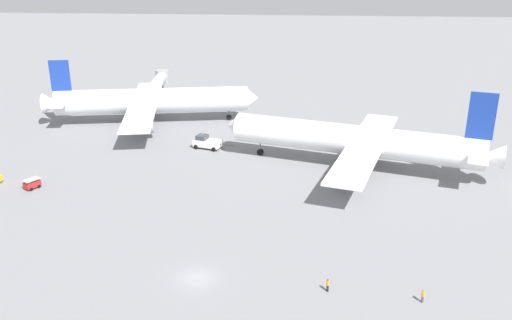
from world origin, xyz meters
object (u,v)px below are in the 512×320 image
(airliner_at_gate_left, at_px, (151,101))
(ground_crew_marshaller_foreground, at_px, (328,285))
(gse_baggage_cart_near_cluster, at_px, (32,184))
(jet_bridge, at_px, (157,82))
(ground_crew_wing_walker_right, at_px, (423,296))
(airliner_being_pushed, at_px, (356,141))
(pushback_tug, at_px, (207,142))

(airliner_at_gate_left, xyz_separation_m, ground_crew_marshaller_foreground, (38.73, -66.08, -4.26))
(gse_baggage_cart_near_cluster, relative_size, jet_bridge, 0.15)
(ground_crew_wing_walker_right, bearing_deg, ground_crew_marshaller_foreground, 173.19)
(airliner_being_pushed, xyz_separation_m, ground_crew_wing_walker_right, (4.30, -41.89, -4.47))
(airliner_at_gate_left, distance_m, gse_baggage_cart_near_cluster, 41.35)
(gse_baggage_cart_near_cluster, distance_m, ground_crew_marshaller_foreground, 55.81)
(airliner_at_gate_left, xyz_separation_m, gse_baggage_cart_near_cluster, (-10.48, -39.77, -4.30))
(pushback_tug, bearing_deg, jet_bridge, 117.25)
(ground_crew_wing_walker_right, height_order, jet_bridge, jet_bridge)
(ground_crew_marshaller_foreground, bearing_deg, pushback_tug, 114.87)
(airliner_at_gate_left, relative_size, ground_crew_wing_walker_right, 29.65)
(gse_baggage_cart_near_cluster, relative_size, ground_crew_marshaller_foreground, 1.83)
(pushback_tug, relative_size, ground_crew_wing_walker_right, 5.29)
(airliner_at_gate_left, relative_size, jet_bridge, 2.31)
(airliner_being_pushed, height_order, ground_crew_wing_walker_right, airliner_being_pushed)
(jet_bridge, bearing_deg, ground_crew_wing_walker_right, -59.02)
(pushback_tug, height_order, ground_crew_marshaller_foreground, pushback_tug)
(pushback_tug, height_order, gse_baggage_cart_near_cluster, pushback_tug)
(airliner_being_pushed, relative_size, ground_crew_wing_walker_right, 30.09)
(airliner_at_gate_left, bearing_deg, jet_bridge, 100.88)
(airliner_being_pushed, height_order, jet_bridge, airliner_being_pushed)
(gse_baggage_cart_near_cluster, xyz_separation_m, jet_bridge, (6.18, 62.18, 3.60))
(airliner_being_pushed, xyz_separation_m, jet_bridge, (-49.61, 47.89, -0.89))
(gse_baggage_cart_near_cluster, height_order, ground_crew_wing_walker_right, gse_baggage_cart_near_cluster)
(airliner_being_pushed, xyz_separation_m, gse_baggage_cart_near_cluster, (-55.78, -14.29, -4.48))
(airliner_at_gate_left, height_order, ground_crew_wing_walker_right, airliner_at_gate_left)
(airliner_being_pushed, distance_m, jet_bridge, 68.95)
(ground_crew_wing_walker_right, distance_m, jet_bridge, 104.78)
(pushback_tug, xyz_separation_m, ground_crew_wing_walker_right, (33.66, -50.47, -0.39))
(ground_crew_marshaller_foreground, height_order, jet_bridge, jet_bridge)
(gse_baggage_cart_near_cluster, xyz_separation_m, ground_crew_marshaller_foreground, (49.22, -26.30, 0.04))
(ground_crew_marshaller_foreground, bearing_deg, ground_crew_wing_walker_right, -6.81)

